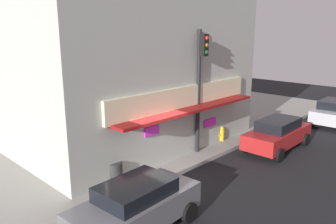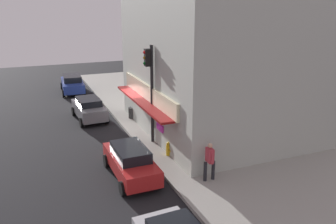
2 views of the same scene
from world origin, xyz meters
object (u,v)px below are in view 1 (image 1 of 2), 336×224
pedestrian (244,109)px  parked_car_grey (136,206)px  traffic_light (200,76)px  trash_can (115,172)px  parked_car_silver (333,112)px  parked_car_red (278,134)px  fire_hydrant (222,134)px

pedestrian → parked_car_grey: size_ratio=0.45×
traffic_light → pedestrian: 6.06m
trash_can → parked_car_silver: parked_car_silver is taller
parked_car_grey → parked_car_red: 9.44m
pedestrian → parked_car_grey: (-11.46, -3.42, -0.38)m
trash_can → parked_car_silver: 15.05m
trash_can → parked_car_red: 8.45m
traffic_light → parked_car_silver: bearing=-14.8°
parked_car_silver → parked_car_red: bearing=176.4°
traffic_light → trash_can: (-4.67, 0.28, -3.20)m
traffic_light → parked_car_grey: size_ratio=1.38×
traffic_light → trash_can: size_ratio=7.33×
parked_car_grey → parked_car_silver: size_ratio=1.03×
traffic_light → pedestrian: size_ratio=3.08×
parked_car_red → traffic_light: bearing=146.6°
traffic_light → parked_car_red: 5.03m
traffic_light → parked_car_silver: traffic_light is taller
traffic_light → fire_hydrant: 3.89m
pedestrian → parked_car_red: size_ratio=0.42×
parked_car_red → pedestrian: bearing=57.1°
trash_can → parked_car_silver: size_ratio=0.19×
parked_car_grey → parked_car_red: parked_car_grey is taller
fire_hydrant → trash_can: size_ratio=0.98×
trash_can → parked_car_silver: (14.76, -2.93, 0.24)m
traffic_light → parked_car_grey: bearing=-157.3°
parked_car_silver → parked_car_red: size_ratio=0.92×
traffic_light → fire_hydrant: traffic_light is taller
pedestrian → parked_car_grey: 11.96m
trash_can → pedestrian: bearing=3.5°
pedestrian → parked_car_silver: bearing=-37.3°
parked_car_silver → fire_hydrant: bearing=160.1°
traffic_light → pedestrian: bearing=9.4°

